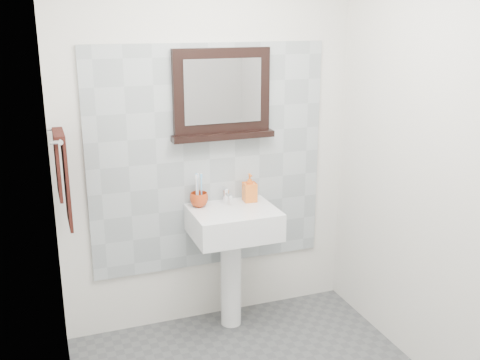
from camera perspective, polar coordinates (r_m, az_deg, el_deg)
name	(u,v)px	position (r m, az deg, el deg)	size (l,w,h in m)	color
back_wall	(209,144)	(3.71, -3.22, 3.70)	(2.00, 0.01, 2.50)	silver
front_wall	(421,291)	(1.84, 17.87, -10.73)	(2.00, 0.01, 2.50)	silver
left_wall	(60,215)	(2.50, -17.86, -3.41)	(0.01, 2.20, 2.50)	silver
right_wall	(445,171)	(3.24, 20.08, 0.82)	(0.01, 2.20, 2.50)	silver
splashback	(209,159)	(3.72, -3.14, 2.16)	(1.60, 0.02, 1.50)	#A1AAAF
pedestal_sink	(233,235)	(3.70, -0.72, -5.61)	(0.55, 0.44, 0.96)	white
toothbrush_cup	(199,200)	(3.67, -4.19, -2.00)	(0.12, 0.12, 0.09)	#B53B15
toothbrushes	(199,188)	(3.66, -4.21, -0.85)	(0.05, 0.04, 0.21)	white
soap_dispenser	(250,188)	(3.75, 0.99, -0.79)	(0.09, 0.09, 0.19)	#EF471C
framed_mirror	(222,96)	(3.64, -1.86, 8.51)	(0.68, 0.11, 0.58)	black
towel_bar	(58,135)	(3.28, -18.02, 4.34)	(0.07, 0.40, 0.03)	silver
hand_towel	(63,172)	(3.33, -17.58, 0.81)	(0.06, 0.30, 0.55)	black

